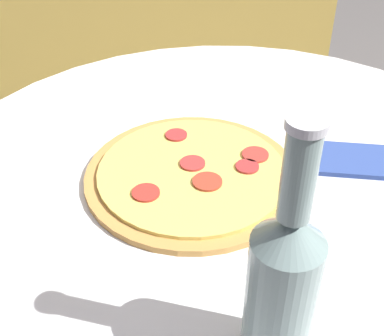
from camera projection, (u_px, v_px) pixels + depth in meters
table at (232, 262)px, 0.87m from camera, size 0.97×0.97×0.71m
pizza at (192, 175)px, 0.78m from camera, size 0.31×0.31×0.02m
beer_bottle at (282, 283)px, 0.49m from camera, size 0.07×0.07×0.28m
napkin at (353, 160)px, 0.81m from camera, size 0.16×0.13×0.01m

